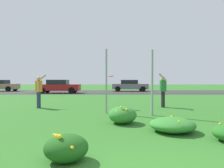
{
  "coord_description": "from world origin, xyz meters",
  "views": [
    {
      "loc": [
        -0.55,
        -1.91,
        1.35
      ],
      "look_at": [
        -0.62,
        6.34,
        1.22
      ],
      "focal_mm": 32.98,
      "sensor_mm": 36.0,
      "label": 1
    }
  ],
  "objects_px": {
    "car_red_center_left": "(59,86)",
    "car_gray_center_right": "(130,85)",
    "car_tan_leftmost": "(0,85)",
    "frisbee_red": "(111,76)",
    "person_catcher_green_shirt": "(163,89)",
    "sign_post_by_roadside": "(152,83)",
    "person_thrower_orange_shirt": "(39,89)",
    "sign_post_near_path": "(106,81)"
  },
  "relations": [
    {
      "from": "sign_post_by_roadside",
      "to": "person_catcher_green_shirt",
      "type": "bearing_deg",
      "value": 67.62
    },
    {
      "from": "sign_post_near_path",
      "to": "sign_post_by_roadside",
      "type": "distance_m",
      "value": 1.89
    },
    {
      "from": "car_red_center_left",
      "to": "person_catcher_green_shirt",
      "type": "bearing_deg",
      "value": -54.47
    },
    {
      "from": "sign_post_by_roadside",
      "to": "person_thrower_orange_shirt",
      "type": "xyz_separation_m",
      "value": [
        -5.2,
        2.16,
        -0.34
      ]
    },
    {
      "from": "sign_post_near_path",
      "to": "car_red_center_left",
      "type": "relative_size",
      "value": 0.59
    },
    {
      "from": "car_tan_leftmost",
      "to": "car_red_center_left",
      "type": "bearing_deg",
      "value": -24.45
    },
    {
      "from": "person_thrower_orange_shirt",
      "to": "frisbee_red",
      "type": "bearing_deg",
      "value": -0.41
    },
    {
      "from": "sign_post_by_roadside",
      "to": "car_gray_center_right",
      "type": "height_order",
      "value": "sign_post_by_roadside"
    },
    {
      "from": "person_catcher_green_shirt",
      "to": "person_thrower_orange_shirt",
      "type": "bearing_deg",
      "value": -177.32
    },
    {
      "from": "person_catcher_green_shirt",
      "to": "sign_post_by_roadside",
      "type": "bearing_deg",
      "value": -112.38
    },
    {
      "from": "sign_post_near_path",
      "to": "person_thrower_orange_shirt",
      "type": "xyz_separation_m",
      "value": [
        -3.41,
        1.57,
        -0.4
      ]
    },
    {
      "from": "sign_post_by_roadside",
      "to": "person_thrower_orange_shirt",
      "type": "bearing_deg",
      "value": 157.43
    },
    {
      "from": "car_red_center_left",
      "to": "car_gray_center_right",
      "type": "xyz_separation_m",
      "value": [
        8.01,
        3.94,
        0.0
      ]
    },
    {
      "from": "sign_post_by_roadside",
      "to": "car_red_center_left",
      "type": "relative_size",
      "value": 0.57
    },
    {
      "from": "sign_post_by_roadside",
      "to": "person_thrower_orange_shirt",
      "type": "relative_size",
      "value": 1.51
    },
    {
      "from": "person_thrower_orange_shirt",
      "to": "car_gray_center_right",
      "type": "height_order",
      "value": "person_thrower_orange_shirt"
    },
    {
      "from": "sign_post_by_roadside",
      "to": "person_catcher_green_shirt",
      "type": "distance_m",
      "value": 2.67
    },
    {
      "from": "car_gray_center_right",
      "to": "car_red_center_left",
      "type": "bearing_deg",
      "value": -153.8
    },
    {
      "from": "person_catcher_green_shirt",
      "to": "frisbee_red",
      "type": "bearing_deg",
      "value": -173.13
    },
    {
      "from": "sign_post_by_roadside",
      "to": "car_gray_center_right",
      "type": "xyz_separation_m",
      "value": [
        0.55,
        18.25,
        -0.53
      ]
    },
    {
      "from": "frisbee_red",
      "to": "car_gray_center_right",
      "type": "bearing_deg",
      "value": 82.34
    },
    {
      "from": "car_tan_leftmost",
      "to": "car_gray_center_right",
      "type": "relative_size",
      "value": 1.0
    },
    {
      "from": "sign_post_by_roadside",
      "to": "person_catcher_green_shirt",
      "type": "relative_size",
      "value": 1.45
    },
    {
      "from": "car_gray_center_right",
      "to": "sign_post_near_path",
      "type": "bearing_deg",
      "value": -97.57
    },
    {
      "from": "car_tan_leftmost",
      "to": "person_thrower_orange_shirt",
      "type": "bearing_deg",
      "value": -55.82
    },
    {
      "from": "sign_post_near_path",
      "to": "person_catcher_green_shirt",
      "type": "height_order",
      "value": "sign_post_near_path"
    },
    {
      "from": "sign_post_near_path",
      "to": "frisbee_red",
      "type": "height_order",
      "value": "sign_post_near_path"
    },
    {
      "from": "sign_post_by_roadside",
      "to": "car_tan_leftmost",
      "type": "relative_size",
      "value": 0.57
    },
    {
      "from": "car_red_center_left",
      "to": "car_gray_center_right",
      "type": "height_order",
      "value": "same"
    },
    {
      "from": "car_gray_center_right",
      "to": "frisbee_red",
      "type": "bearing_deg",
      "value": -97.66
    },
    {
      "from": "person_thrower_orange_shirt",
      "to": "sign_post_by_roadside",
      "type": "bearing_deg",
      "value": -22.57
    },
    {
      "from": "frisbee_red",
      "to": "person_catcher_green_shirt",
      "type": "bearing_deg",
      "value": 6.87
    },
    {
      "from": "sign_post_near_path",
      "to": "car_red_center_left",
      "type": "xyz_separation_m",
      "value": [
        -5.67,
        13.72,
        -0.6
      ]
    },
    {
      "from": "sign_post_by_roadside",
      "to": "car_red_center_left",
      "type": "bearing_deg",
      "value": 117.53
    },
    {
      "from": "person_thrower_orange_shirt",
      "to": "car_tan_leftmost",
      "type": "xyz_separation_m",
      "value": [
        -10.93,
        16.09,
        -0.2
      ]
    },
    {
      "from": "frisbee_red",
      "to": "car_red_center_left",
      "type": "height_order",
      "value": "frisbee_red"
    },
    {
      "from": "car_tan_leftmost",
      "to": "car_red_center_left",
      "type": "height_order",
      "value": "same"
    },
    {
      "from": "sign_post_by_roadside",
      "to": "car_gray_center_right",
      "type": "relative_size",
      "value": 0.57
    },
    {
      "from": "sign_post_by_roadside",
      "to": "car_red_center_left",
      "type": "height_order",
      "value": "sign_post_by_roadside"
    },
    {
      "from": "sign_post_by_roadside",
      "to": "car_tan_leftmost",
      "type": "bearing_deg",
      "value": 131.47
    },
    {
      "from": "sign_post_near_path",
      "to": "sign_post_by_roadside",
      "type": "xyz_separation_m",
      "value": [
        1.79,
        -0.59,
        -0.06
      ]
    },
    {
      "from": "sign_post_near_path",
      "to": "car_tan_leftmost",
      "type": "xyz_separation_m",
      "value": [
        -14.34,
        17.66,
        -0.6
      ]
    }
  ]
}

